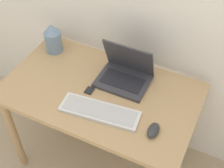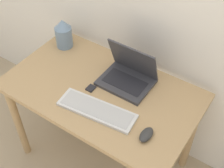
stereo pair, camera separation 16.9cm
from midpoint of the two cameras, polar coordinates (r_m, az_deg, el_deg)
desk at (r=1.87m, az=0.68°, el=-3.23°), size 1.13×0.66×0.73m
laptop at (r=1.82m, az=5.69°, el=1.65°), size 0.30×0.24×0.24m
keyboard at (r=1.68m, az=0.08°, el=-4.90°), size 0.45×0.18×0.02m
mouse at (r=1.59m, az=9.38°, el=-9.29°), size 0.06×0.10×0.03m
vase at (r=2.05m, az=-6.53°, el=9.07°), size 0.11×0.11×0.20m
mp3_player at (r=1.80m, az=-1.23°, el=-0.92°), size 0.04×0.05×0.01m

